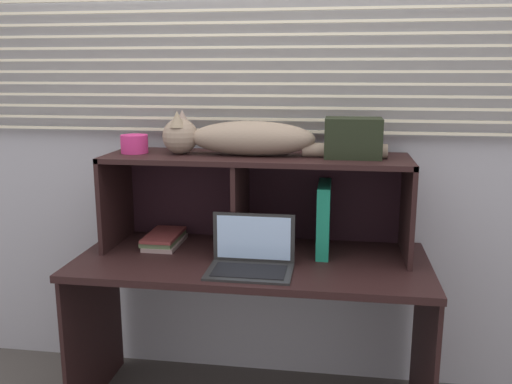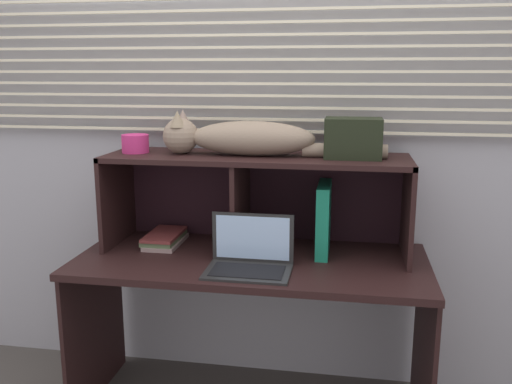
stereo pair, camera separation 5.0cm
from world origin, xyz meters
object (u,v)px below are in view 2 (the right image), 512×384
at_px(laptop, 250,259).
at_px(book_stack, 165,238).
at_px(binder_upright, 324,219).
at_px(small_basket, 135,144).
at_px(cat, 241,138).
at_px(storage_box, 353,138).

bearing_deg(laptop, book_stack, 149.24).
distance_m(binder_upright, small_basket, 0.90).
height_order(cat, storage_box, cat).
distance_m(book_stack, storage_box, 0.96).
bearing_deg(binder_upright, cat, 180.00).
bearing_deg(laptop, binder_upright, 43.43).
bearing_deg(small_basket, laptop, -24.93).
relative_size(laptop, small_basket, 2.81).
bearing_deg(book_stack, cat, -0.35).
distance_m(small_basket, storage_box, 0.96).
bearing_deg(small_basket, cat, 0.00).
xyz_separation_m(book_stack, small_basket, (-0.12, -0.00, 0.44)).
bearing_deg(storage_box, binder_upright, 180.00).
height_order(small_basket, storage_box, storage_box).
relative_size(laptop, binder_upright, 1.09).
distance_m(laptop, small_basket, 0.75).
bearing_deg(cat, laptop, -72.49).
distance_m(laptop, binder_upright, 0.40).
xyz_separation_m(binder_upright, storage_box, (0.11, 0.00, 0.35)).
bearing_deg(small_basket, storage_box, 0.00).
distance_m(laptop, book_stack, 0.52).
bearing_deg(laptop, small_basket, 155.07).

